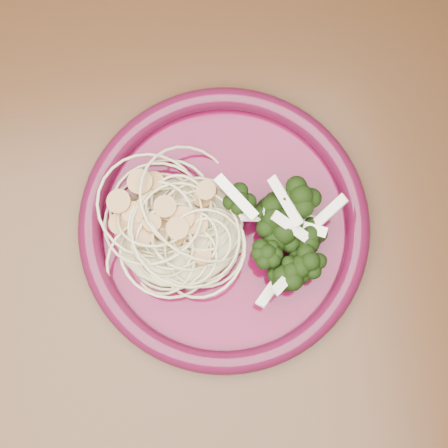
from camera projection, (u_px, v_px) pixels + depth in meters
dining_table at (281, 229)px, 0.75m from camera, size 1.20×0.80×0.75m
dinner_plate at (224, 226)px, 0.64m from camera, size 0.30×0.30×0.02m
spaghetti_pile at (179, 231)px, 0.63m from camera, size 0.13×0.12×0.03m
scallop_cluster at (176, 224)px, 0.59m from camera, size 0.13×0.13×0.04m
broccoli_pile at (280, 213)px, 0.62m from camera, size 0.09×0.15×0.05m
onion_garnish at (283, 207)px, 0.59m from camera, size 0.06×0.09×0.05m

